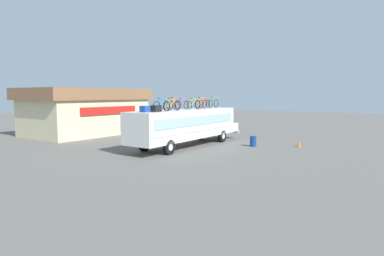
% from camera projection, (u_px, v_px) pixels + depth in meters
% --- Properties ---
extents(ground_plane, '(120.00, 120.00, 0.00)m').
position_uv_depth(ground_plane, '(186.00, 147.00, 25.41)').
color(ground_plane, '#605E59').
extents(bus, '(12.42, 2.60, 2.88)m').
position_uv_depth(bus, '(187.00, 124.00, 25.40)').
color(bus, silver).
rests_on(bus, ground).
extents(luggage_bag_1, '(0.50, 0.48, 0.42)m').
position_uv_depth(luggage_bag_1, '(145.00, 109.00, 21.38)').
color(luggage_bag_1, '#193899').
rests_on(luggage_bag_1, bus).
extents(luggage_bag_2, '(0.66, 0.45, 0.44)m').
position_uv_depth(luggage_bag_2, '(156.00, 109.00, 21.83)').
color(luggage_bag_2, black).
rests_on(luggage_bag_2, bus).
extents(rooftop_bicycle_1, '(1.77, 0.44, 0.95)m').
position_uv_depth(rooftop_bicycle_1, '(161.00, 106.00, 22.40)').
color(rooftop_bicycle_1, black).
rests_on(rooftop_bicycle_1, bus).
extents(rooftop_bicycle_2, '(1.78, 0.44, 0.90)m').
position_uv_depth(rooftop_bicycle_2, '(172.00, 106.00, 23.22)').
color(rooftop_bicycle_2, black).
rests_on(rooftop_bicycle_2, bus).
extents(rooftop_bicycle_3, '(1.69, 0.44, 0.96)m').
position_uv_depth(rooftop_bicycle_3, '(174.00, 105.00, 24.37)').
color(rooftop_bicycle_3, black).
rests_on(rooftop_bicycle_3, bus).
extents(rooftop_bicycle_4, '(1.74, 0.44, 0.89)m').
position_uv_depth(rooftop_bicycle_4, '(182.00, 105.00, 25.26)').
color(rooftop_bicycle_4, black).
rests_on(rooftop_bicycle_4, bus).
extents(rooftop_bicycle_5, '(1.74, 0.44, 0.88)m').
position_uv_depth(rooftop_bicycle_5, '(193.00, 105.00, 26.00)').
color(rooftop_bicycle_5, black).
rests_on(rooftop_bicycle_5, bus).
extents(rooftop_bicycle_6, '(1.69, 0.44, 0.96)m').
position_uv_depth(rooftop_bicycle_6, '(201.00, 104.00, 26.79)').
color(rooftop_bicycle_6, black).
rests_on(rooftop_bicycle_6, bus).
extents(rooftop_bicycle_7, '(1.77, 0.44, 0.92)m').
position_uv_depth(rooftop_bicycle_7, '(205.00, 104.00, 28.00)').
color(rooftop_bicycle_7, black).
rests_on(rooftop_bicycle_7, bus).
extents(rooftop_bicycle_8, '(1.69, 0.44, 0.96)m').
position_uv_depth(rooftop_bicycle_8, '(213.00, 103.00, 28.66)').
color(rooftop_bicycle_8, black).
rests_on(rooftop_bicycle_8, bus).
extents(roadside_building, '(12.01, 7.46, 4.66)m').
position_uv_depth(roadside_building, '(86.00, 111.00, 33.43)').
color(roadside_building, beige).
rests_on(roadside_building, ground).
extents(trash_bin, '(0.49, 0.49, 0.81)m').
position_uv_depth(trash_bin, '(253.00, 141.00, 25.44)').
color(trash_bin, navy).
rests_on(trash_bin, ground).
extents(traffic_cone, '(0.29, 0.29, 0.56)m').
position_uv_depth(traffic_cone, '(299.00, 143.00, 25.25)').
color(traffic_cone, orange).
rests_on(traffic_cone, ground).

